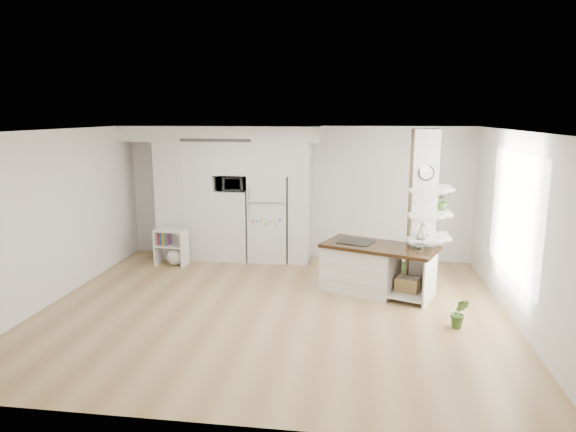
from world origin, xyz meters
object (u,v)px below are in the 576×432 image
Objects in this scene: bookshelf at (172,250)px; floor_plant_a at (459,313)px; kitchen_island at (367,266)px; refrigerator at (269,218)px.

bookshelf reaches higher than floor_plant_a.
kitchen_island reaches higher than bookshelf.
bookshelf is (-1.83, -0.63, -0.56)m from refrigerator.
kitchen_island reaches higher than floor_plant_a.
refrigerator reaches higher than kitchen_island.
kitchen_island is 1.88m from floor_plant_a.
refrigerator is 2.45× the size of bookshelf.
refrigerator is at bearing 24.03° from bookshelf.
bookshelf is 1.61× the size of floor_plant_a.
floor_plant_a is at bearing -43.34° from refrigerator.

